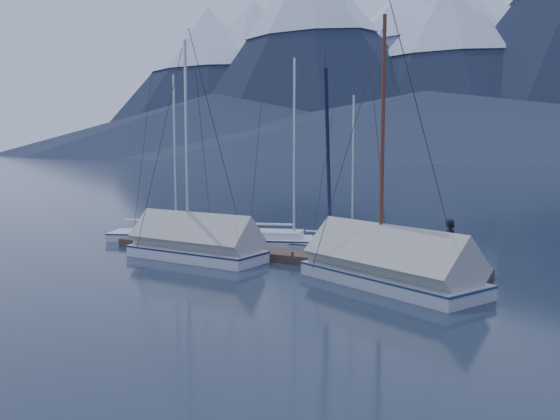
# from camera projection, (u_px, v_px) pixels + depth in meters

# --- Properties ---
(ground) EXTENTS (1000.00, 1000.00, 0.00)m
(ground) POSITION_uv_depth(u_px,v_px,m) (257.00, 267.00, 24.65)
(ground) COLOR black
(ground) RESTS_ON ground
(dock) EXTENTS (18.00, 1.50, 0.54)m
(dock) POSITION_uv_depth(u_px,v_px,m) (280.00, 257.00, 26.38)
(dock) COLOR #382D23
(dock) RESTS_ON ground
(mooring_posts) EXTENTS (15.12, 1.52, 0.35)m
(mooring_posts) POSITION_uv_depth(u_px,v_px,m) (270.00, 250.00, 26.59)
(mooring_posts) COLOR #382D23
(mooring_posts) RESTS_ON ground
(sailboat_open_left) EXTENTS (7.48, 4.79, 9.61)m
(sailboat_open_left) POSITION_uv_depth(u_px,v_px,m) (186.00, 237.00, 31.68)
(sailboat_open_left) COLOR silver
(sailboat_open_left) RESTS_ON ground
(sailboat_open_mid) EXTENTS (7.98, 4.56, 10.17)m
(sailboat_open_mid) POSITION_uv_depth(u_px,v_px,m) (305.00, 244.00, 29.32)
(sailboat_open_mid) COLOR silver
(sailboat_open_mid) RESTS_ON ground
(sailboat_open_right) EXTENTS (6.21, 2.62, 8.08)m
(sailboat_open_right) POSITION_uv_depth(u_px,v_px,m) (361.00, 251.00, 27.73)
(sailboat_open_right) COLOR silver
(sailboat_open_right) RESTS_ON ground
(sailboat_covered_near) EXTENTS (8.47, 5.56, 10.62)m
(sailboat_covered_near) POSITION_uv_depth(u_px,v_px,m) (377.00, 269.00, 21.66)
(sailboat_covered_near) COLOR silver
(sailboat_covered_near) RESTS_ON ground
(sailboat_covered_far) EXTENTS (7.65, 3.20, 10.55)m
(sailboat_covered_far) POSITION_uv_depth(u_px,v_px,m) (186.00, 247.00, 26.61)
(sailboat_covered_far) COLOR silver
(sailboat_covered_far) RESTS_ON ground
(person) EXTENTS (0.52, 0.73, 1.88)m
(person) POSITION_uv_depth(u_px,v_px,m) (451.00, 244.00, 22.58)
(person) COLOR black
(person) RESTS_ON dock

